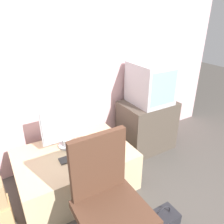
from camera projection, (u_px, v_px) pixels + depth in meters
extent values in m
cube|color=beige|center=(72.00, 57.00, 2.42)|extent=(4.40, 0.05, 2.60)
cube|color=#CCB289|center=(76.00, 170.00, 2.34)|extent=(1.17, 0.80, 0.44)
cube|color=#4C4238|center=(147.00, 125.00, 2.98)|extent=(0.69, 0.50, 0.68)
cylinder|color=#B2B2B7|center=(67.00, 145.00, 2.35)|extent=(0.18, 0.18, 0.02)
cylinder|color=#B2B2B7|center=(67.00, 142.00, 2.33)|extent=(0.10, 0.10, 0.07)
cube|color=#B2B2B7|center=(64.00, 124.00, 2.24)|extent=(0.49, 0.01, 0.39)
cube|color=silver|center=(65.00, 124.00, 2.24)|extent=(0.46, 0.02, 0.37)
cube|color=#2D2D2D|center=(76.00, 156.00, 2.18)|extent=(0.34, 0.10, 0.01)
ellipsoid|color=black|center=(99.00, 150.00, 2.27)|extent=(0.05, 0.03, 0.03)
cube|color=#B7B7BC|center=(150.00, 83.00, 2.73)|extent=(0.46, 0.49, 0.52)
cube|color=#8CC6E5|center=(164.00, 89.00, 2.55)|extent=(0.38, 0.01, 0.40)
cube|color=#513323|center=(114.00, 214.00, 1.57)|extent=(0.49, 0.49, 0.07)
cube|color=#513323|center=(98.00, 164.00, 1.61)|extent=(0.44, 0.05, 0.52)
cube|color=#232328|center=(162.00, 224.00, 1.88)|extent=(0.27, 0.17, 0.21)
torus|color=#232328|center=(163.00, 214.00, 1.83)|extent=(0.16, 0.01, 0.16)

